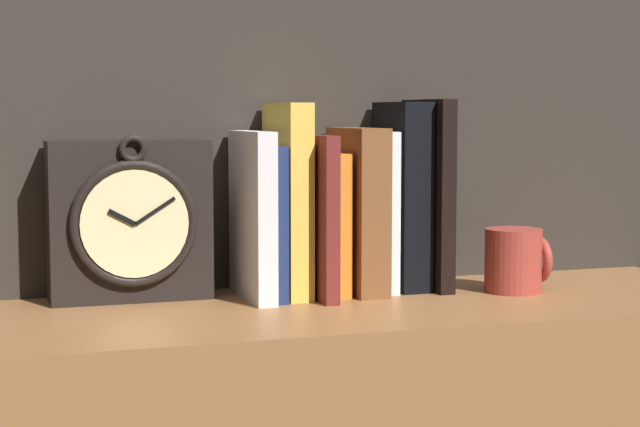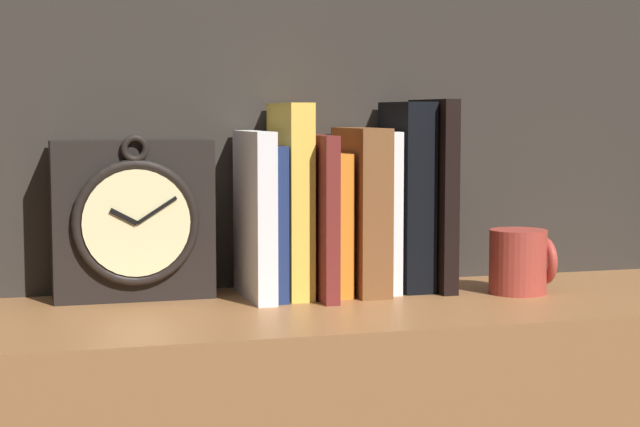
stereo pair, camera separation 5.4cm
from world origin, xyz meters
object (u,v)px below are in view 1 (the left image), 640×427
object	(u,v)px
book_slot5_brown	(358,210)
book_slot8_black	(428,194)
book_slot0_white	(252,215)
mug	(515,260)
clock	(130,221)
book_slot3_maroon	(313,216)
book_slot4_orange	(327,223)
book_slot7_black	(402,196)
book_slot1_navy	(267,221)
book_slot2_yellow	(287,200)
book_slot6_white	(377,211)

from	to	relation	value
book_slot5_brown	book_slot8_black	world-z (taller)	book_slot8_black
book_slot0_white	mug	size ratio (longest dim) A/B	2.54
clock	book_slot3_maroon	size ratio (longest dim) A/B	1.01
book_slot0_white	book_slot5_brown	bearing A→B (deg)	2.05
book_slot4_orange	book_slot7_black	bearing A→B (deg)	1.39
book_slot1_navy	book_slot2_yellow	xyz separation A→B (m)	(0.03, 0.00, 0.03)
book_slot6_white	mug	distance (m)	0.19
book_slot7_black	book_slot1_navy	bearing A→B (deg)	-177.02
book_slot4_orange	mug	world-z (taller)	book_slot4_orange
book_slot1_navy	book_slot4_orange	size ratio (longest dim) A/B	1.06
book_slot5_brown	book_slot7_black	bearing A→B (deg)	9.02
book_slot3_maroon	book_slot6_white	bearing A→B (deg)	12.52
book_slot4_orange	book_slot3_maroon	bearing A→B (deg)	-142.59
book_slot1_navy	book_slot2_yellow	size ratio (longest dim) A/B	0.78
book_slot4_orange	book_slot6_white	size ratio (longest dim) A/B	0.87
book_slot4_orange	book_slot8_black	xyz separation A→B (m)	(0.14, -0.01, 0.03)
mug	clock	bearing A→B (deg)	168.62
book_slot0_white	book_slot8_black	xyz separation A→B (m)	(0.24, 0.01, 0.02)
clock	book_slot8_black	xyz separation A→B (m)	(0.39, -0.03, 0.03)
book_slot2_yellow	book_slot0_white	bearing A→B (deg)	-169.94
book_slot5_brown	book_slot1_navy	bearing A→B (deg)	179.63
book_slot3_maroon	book_slot1_navy	bearing A→B (deg)	167.83
book_slot1_navy	book_slot6_white	xyz separation A→B (m)	(0.15, 0.01, 0.01)
clock	book_slot6_white	size ratio (longest dim) A/B	0.99
book_slot5_brown	book_slot8_black	distance (m)	0.10
book_slot1_navy	book_slot8_black	world-z (taller)	book_slot8_black
mug	book_slot3_maroon	bearing A→B (deg)	167.61
book_slot3_maroon	book_slot4_orange	bearing A→B (deg)	37.41
clock	book_slot2_yellow	xyz separation A→B (m)	(0.20, -0.03, 0.02)
book_slot3_maroon	book_slot6_white	xyz separation A→B (m)	(0.10, 0.02, 0.00)
book_slot6_white	book_slot0_white	bearing A→B (deg)	-175.07
book_slot3_maroon	book_slot7_black	xyz separation A→B (m)	(0.13, 0.02, 0.02)
clock	book_slot0_white	distance (m)	0.15
book_slot2_yellow	book_slot3_maroon	xyz separation A→B (m)	(0.03, -0.02, -0.02)
book_slot4_orange	mug	size ratio (longest dim) A/B	2.19
book_slot8_black	mug	bearing A→B (deg)	-36.71
book_slot3_maroon	book_slot4_orange	size ratio (longest dim) A/B	1.13
book_slot4_orange	book_slot6_white	xyz separation A→B (m)	(0.07, 0.00, 0.01)
book_slot7_black	book_slot8_black	bearing A→B (deg)	-14.98
book_slot4_orange	book_slot0_white	bearing A→B (deg)	-172.75
book_slot0_white	book_slot7_black	distance (m)	0.21
book_slot2_yellow	book_slot5_brown	world-z (taller)	book_slot2_yellow
book_slot5_brown	mug	world-z (taller)	book_slot5_brown
clock	book_slot5_brown	xyz separation A→B (m)	(0.29, -0.03, 0.01)
book_slot1_navy	book_slot4_orange	distance (m)	0.08
book_slot6_white	book_slot8_black	size ratio (longest dim) A/B	0.83
book_slot6_white	mug	world-z (taller)	book_slot6_white
clock	mug	size ratio (longest dim) A/B	2.49
book_slot6_white	book_slot7_black	world-z (taller)	book_slot7_black
book_slot4_orange	book_slot7_black	xyz separation A→B (m)	(0.11, 0.00, 0.03)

